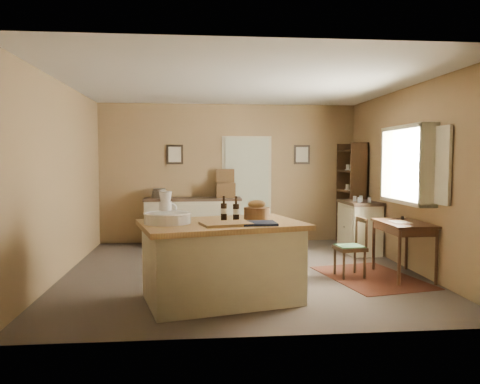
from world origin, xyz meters
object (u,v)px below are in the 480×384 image
Objects in this scene: desk_chair at (350,248)px; right_cabinet at (359,226)px; work_island at (221,259)px; shelving_unit at (353,194)px; sideboard at (193,220)px; writing_desk at (404,229)px.

desk_chair is 1.83m from right_cabinet.
right_cabinet reaches higher than desk_chair.
work_island is 2.05m from desk_chair.
shelving_unit is (0.89, 2.44, 0.56)m from desk_chair.
desk_chair is 0.41× the size of shelving_unit.
shelving_unit reaches higher than sideboard.
right_cabinet is (2.57, 2.58, -0.02)m from work_island.
sideboard reaches higher than right_cabinet.
sideboard is 3.09m from shelving_unit.
shelving_unit reaches higher than right_cabinet.
shelving_unit is at bearing -3.75° from sideboard.
writing_desk is at bearing 4.01° from work_island.
work_island is 1.05× the size of shelving_unit.
work_island is at bearing -161.98° from writing_desk.
desk_chair is at bearing 12.33° from work_island.
writing_desk is at bearing -43.14° from sideboard.
sideboard is at bearing 161.49° from right_cabinet.
work_island reaches higher than right_cabinet.
shelving_unit is (3.05, -0.20, 0.48)m from sideboard.
desk_chair is (1.83, 0.91, -0.08)m from work_island.
writing_desk is (2.90, -2.72, 0.19)m from sideboard.
sideboard is at bearing 136.86° from writing_desk.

